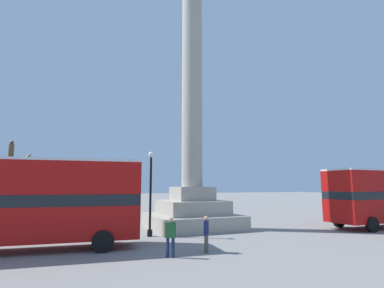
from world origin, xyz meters
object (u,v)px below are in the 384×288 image
(equestrian_statue, at_px, (7,203))
(pedestrian_by_plinth, at_px, (206,232))
(monument_column, at_px, (192,146))
(pedestrian_near_lamp, at_px, (170,235))
(bus_a, at_px, (17,200))
(street_lamp, at_px, (151,192))

(equestrian_statue, bearing_deg, pedestrian_by_plinth, -52.55)
(monument_column, xyz_separation_m, equestrian_statue, (-12.47, 4.45, -4.13))
(pedestrian_near_lamp, bearing_deg, bus_a, -173.59)
(pedestrian_near_lamp, xyz_separation_m, pedestrian_by_plinth, (1.86, 0.34, -0.04))
(equestrian_statue, distance_m, pedestrian_near_lamp, 14.94)
(pedestrian_by_plinth, bearing_deg, street_lamp, -130.84)
(pedestrian_by_plinth, bearing_deg, equestrian_statue, -105.48)
(pedestrian_near_lamp, bearing_deg, pedestrian_by_plinth, 46.83)
(monument_column, xyz_separation_m, bus_a, (-10.68, -4.32, -3.58))
(street_lamp, height_order, pedestrian_near_lamp, street_lamp)
(pedestrian_near_lamp, distance_m, pedestrian_by_plinth, 1.89)
(monument_column, bearing_deg, equestrian_statue, 160.35)
(equestrian_statue, distance_m, street_lamp, 11.13)
(equestrian_statue, height_order, street_lamp, equestrian_statue)
(bus_a, xyz_separation_m, street_lamp, (6.92, 1.90, 0.26))
(pedestrian_near_lamp, relative_size, pedestrian_by_plinth, 1.03)
(monument_column, bearing_deg, bus_a, -157.99)
(equestrian_statue, bearing_deg, street_lamp, -40.50)
(monument_column, relative_size, bus_a, 1.92)
(street_lamp, bearing_deg, pedestrian_by_plinth, -75.65)
(monument_column, height_order, equestrian_statue, monument_column)
(equestrian_statue, xyz_separation_m, street_lamp, (8.72, -6.87, 0.80))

